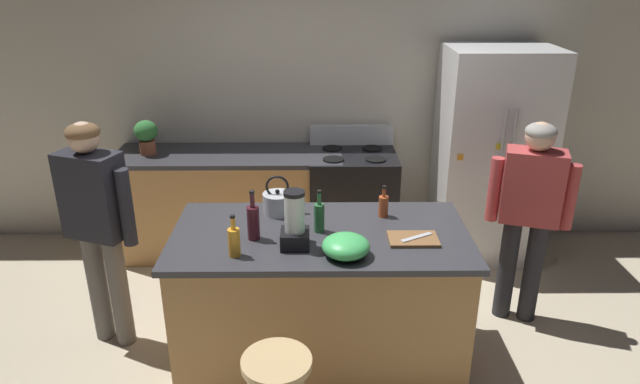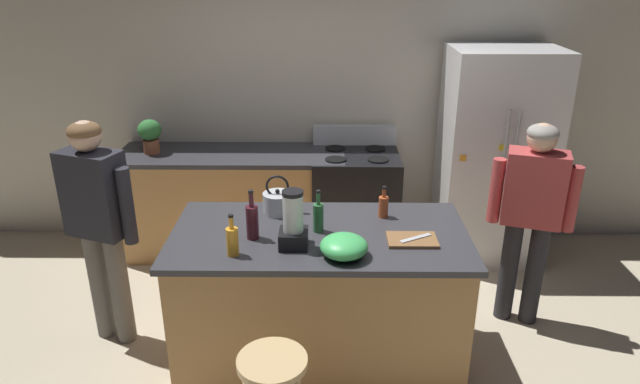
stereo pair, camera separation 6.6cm
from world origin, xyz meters
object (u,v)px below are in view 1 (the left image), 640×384
(cutting_board, at_px, (413,239))
(bottle_soda, at_px, (234,241))
(mixing_bowl, at_px, (346,246))
(stove_range, at_px, (352,203))
(blender_appliance, at_px, (295,224))
(chef_knife, at_px, (417,237))
(bottle_olive_oil, at_px, (319,216))
(tea_kettle, at_px, (278,202))
(kitchen_island, at_px, (320,297))
(bottle_wine, at_px, (253,221))
(person_by_sink_right, at_px, (530,205))
(bottle_cooking_sauce, at_px, (383,205))
(potted_plant, at_px, (146,135))
(refrigerator, at_px, (491,156))
(person_by_island_left, at_px, (96,216))
(bar_stool, at_px, (277,384))

(cutting_board, bearing_deg, bottle_soda, -170.55)
(mixing_bowl, bearing_deg, stove_range, 84.97)
(bottle_soda, distance_m, mixing_bowl, 0.64)
(blender_appliance, distance_m, chef_knife, 0.75)
(blender_appliance, xyz_separation_m, bottle_olive_oil, (0.14, 0.20, -0.05))
(tea_kettle, distance_m, chef_knife, 0.96)
(kitchen_island, bearing_deg, bottle_wine, -169.18)
(stove_range, xyz_separation_m, person_by_sink_right, (1.18, -1.05, 0.44))
(bottle_cooking_sauce, distance_m, chef_knife, 0.39)
(blender_appliance, distance_m, mixing_bowl, 0.33)
(kitchen_island, bearing_deg, bottle_soda, -149.71)
(bottle_soda, height_order, chef_knife, bottle_soda)
(bottle_olive_oil, xyz_separation_m, tea_kettle, (-0.27, 0.28, -0.02))
(potted_plant, xyz_separation_m, tea_kettle, (1.21, -1.25, -0.09))
(potted_plant, height_order, blender_appliance, blender_appliance)
(person_by_sink_right, height_order, mixing_bowl, person_by_sink_right)
(cutting_board, bearing_deg, tea_kettle, 153.93)
(refrigerator, height_order, person_by_island_left, refrigerator)
(stove_range, distance_m, bottle_cooking_sauce, 1.40)
(bottle_wine, distance_m, bottle_olive_oil, 0.41)
(bottle_olive_oil, bearing_deg, kitchen_island, -70.18)
(stove_range, height_order, cutting_board, stove_range)
(potted_plant, distance_m, bottle_olive_oil, 2.13)
(bar_stool, bearing_deg, potted_plant, 117.59)
(bar_stool, xyz_separation_m, mixing_bowl, (0.37, 0.57, 0.49))
(bottle_wine, bearing_deg, bar_stool, -77.37)
(person_by_island_left, xyz_separation_m, chef_knife, (2.05, -0.33, 0.00))
(person_by_sink_right, distance_m, cutting_board, 1.09)
(tea_kettle, relative_size, cutting_board, 0.92)
(refrigerator, height_order, bottle_olive_oil, refrigerator)
(tea_kettle, bearing_deg, bottle_soda, -110.05)
(cutting_board, bearing_deg, bottle_olive_oil, 166.70)
(person_by_sink_right, xyz_separation_m, bottle_soda, (-1.98, -0.76, 0.12))
(potted_plant, xyz_separation_m, cutting_board, (2.05, -1.66, -0.16))
(person_by_sink_right, relative_size, tea_kettle, 5.55)
(kitchen_island, xyz_separation_m, blender_appliance, (-0.15, -0.18, 0.62))
(bottle_soda, distance_m, chef_knife, 1.09)
(refrigerator, xyz_separation_m, person_by_island_left, (-2.98, -1.28, 0.04))
(kitchen_island, relative_size, bottle_soda, 7.26)
(stove_range, relative_size, bottle_wine, 3.59)
(bottle_cooking_sauce, bearing_deg, bottle_olive_oil, -152.91)
(bar_stool, height_order, tea_kettle, tea_kettle)
(mixing_bowl, distance_m, cutting_board, 0.46)
(stove_range, xyz_separation_m, bottle_wine, (-0.71, -1.60, 0.58))
(cutting_board, bearing_deg, kitchen_island, 168.57)
(bottle_cooking_sauce, xyz_separation_m, mixing_bowl, (-0.28, -0.54, -0.02))
(mixing_bowl, height_order, tea_kettle, tea_kettle)
(bottle_cooking_sauce, relative_size, tea_kettle, 0.78)
(refrigerator, distance_m, mixing_bowl, 2.26)
(person_by_sink_right, bearing_deg, bottle_olive_oil, -163.24)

